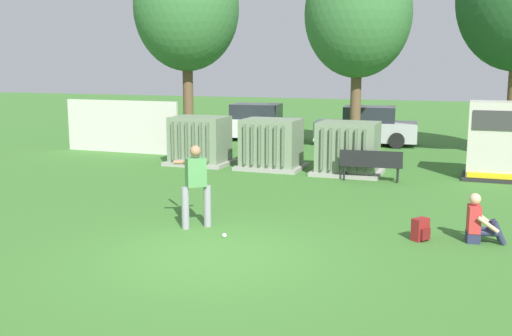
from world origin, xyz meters
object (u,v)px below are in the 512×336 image
Objects in this scene: batter at (195,181)px; transformer_west at (200,141)px; generator_enclosure at (493,141)px; backpack at (421,230)px; parked_car_leftmost at (254,123)px; seated_spectator at (479,223)px; parked_car_left_of_center at (366,127)px; transformer_mid_east at (348,149)px; sports_ball at (224,235)px; transformer_mid_west at (271,145)px; park_bench at (371,163)px.

transformer_west is at bearing 114.49° from batter.
generator_enclosure is 5.23× the size of backpack.
transformer_west is 6.81m from parked_car_leftmost.
seated_spectator is (8.93, -6.48, -0.41)m from transformer_west.
seated_spectator is 2.19× the size of backpack.
parked_car_left_of_center is (-4.80, 6.38, -0.38)m from generator_enclosure.
generator_enclosure is at bearing 8.87° from transformer_mid_east.
batter is 0.40× the size of parked_car_left_of_center.
transformer_west is 0.91× the size of generator_enclosure.
generator_enclosure is at bearing 58.77° from sports_ball.
transformer_mid_west reaches higher than park_bench.
transformer_mid_east is at bearing 133.33° from park_bench.
batter is (-1.77, -7.18, 0.19)m from transformer_mid_east.
seated_spectator is 0.22× the size of parked_car_leftmost.
batter reaches higher than seated_spectator.
transformer_mid_east is 1.21× the size of batter.
seated_spectator is 1.10m from backpack.
batter is (-5.94, -7.83, -0.16)m from generator_enclosure.
transformer_west is at bearing -176.96° from generator_enclosure.
backpack is (2.76, -6.58, -0.57)m from transformer_mid_east.
parked_car_leftmost is at bearing 129.09° from transformer_mid_east.
generator_enclosure reaches higher than park_bench.
batter is at bearing -112.85° from park_bench.
parked_car_leftmost is at bearing -179.02° from parked_car_left_of_center.
park_bench is at bearing -46.67° from transformer_mid_east.
transformer_west is at bearing 169.78° from park_bench.
transformer_mid_west is 0.48× the size of parked_car_left_of_center.
transformer_mid_west is at bearing 128.33° from backpack.
generator_enclosure is at bearing 87.11° from seated_spectator.
parked_car_left_of_center is at bearing 88.95° from sports_ball.
parked_car_leftmost is at bearing 147.32° from generator_enclosure.
batter is 14.65m from parked_car_leftmost.
transformer_west and transformer_mid_east have the same top height.
transformer_west is 2.56m from transformer_mid_west.
generator_enclosure reaches higher than transformer_mid_east.
backpack is 15.94m from parked_car_leftmost.
transformer_mid_west is 7.48m from parked_car_leftmost.
batter is 4.64m from backpack.
park_bench is 4.15× the size of backpack.
transformer_west is at bearing 178.23° from transformer_mid_east.
parked_car_leftmost is (-8.41, 13.53, 0.54)m from backpack.
backpack is (-1.41, -7.23, -0.92)m from generator_enclosure.
parked_car_left_of_center is at bearing 0.98° from parked_car_leftmost.
sports_ball is at bearing -163.66° from seated_spectator.
parked_car_leftmost is 1.00× the size of parked_car_left_of_center.
transformer_mid_west is 8.05m from sports_ball.
transformer_mid_west is 1.21× the size of batter.
transformer_west is 1.00× the size of transformer_mid_west.
transformer_west is 1.21× the size of batter.
generator_enclosure reaches higher than seated_spectator.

